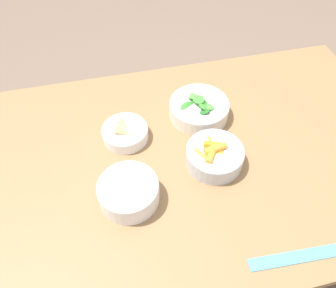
{
  "coord_description": "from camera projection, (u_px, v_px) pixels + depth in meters",
  "views": [
    {
      "loc": [
        0.2,
        0.54,
        1.46
      ],
      "look_at": [
        0.07,
        -0.03,
        0.77
      ],
      "focal_mm": 35.0,
      "sensor_mm": 36.0,
      "label": 1
    }
  ],
  "objects": [
    {
      "name": "ruler",
      "position": [
        315.0,
        254.0,
        0.73
      ],
      "size": [
        0.31,
        0.05,
        0.0
      ],
      "color": "#4C99E0",
      "rests_on": "dining_table"
    },
    {
      "name": "dining_table",
      "position": [
        192.0,
        177.0,
        1.0
      ],
      "size": [
        1.29,
        0.8,
        0.74
      ],
      "color": "olive",
      "rests_on": "ground_plane"
    },
    {
      "name": "bowl_greens",
      "position": [
        199.0,
        108.0,
        0.99
      ],
      "size": [
        0.18,
        0.18,
        0.08
      ],
      "color": "silver",
      "rests_on": "dining_table"
    },
    {
      "name": "bowl_cookies",
      "position": [
        125.0,
        132.0,
        0.94
      ],
      "size": [
        0.13,
        0.13,
        0.04
      ],
      "color": "white",
      "rests_on": "dining_table"
    },
    {
      "name": "bowl_beans_hotdog",
      "position": [
        129.0,
        192.0,
        0.8
      ],
      "size": [
        0.15,
        0.15,
        0.06
      ],
      "color": "white",
      "rests_on": "dining_table"
    },
    {
      "name": "ground_plane",
      "position": [
        184.0,
        255.0,
        1.48
      ],
      "size": [
        10.0,
        10.0,
        0.0
      ],
      "primitive_type": "plane",
      "color": "brown"
    },
    {
      "name": "bowl_carrots",
      "position": [
        214.0,
        155.0,
        0.88
      ],
      "size": [
        0.16,
        0.16,
        0.07
      ],
      "color": "silver",
      "rests_on": "dining_table"
    }
  ]
}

